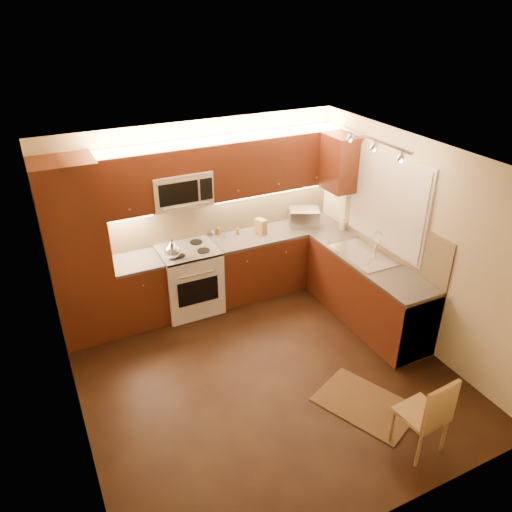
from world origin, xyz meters
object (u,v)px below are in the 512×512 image
stove (190,279)px  knife_block (261,226)px  microwave (180,188)px  dining_chair (422,412)px  kettle (172,249)px  toaster_oven (304,217)px  sink (364,250)px  soap_bottle (343,223)px

stove → knife_block: size_ratio=4.25×
microwave → dining_chair: microwave is taller
kettle → toaster_oven: (2.02, 0.16, -0.02)m
stove → sink: sink is taller
microwave → knife_block: bearing=-4.7°
knife_block → dining_chair: 3.32m
microwave → knife_block: microwave is taller
toaster_oven → soap_bottle: (0.44, -0.35, -0.04)m
knife_block → soap_bottle: (1.12, -0.38, -0.02)m
knife_block → soap_bottle: size_ratio=1.22×
stove → kettle: size_ratio=3.64×
microwave → soap_bottle: microwave is taller
stove → microwave: (0.00, 0.14, 1.26)m
soap_bottle → dining_chair: soap_bottle is taller
toaster_oven → kettle: bearing=-150.9°
sink → soap_bottle: (0.22, 0.79, 0.01)m
sink → soap_bottle: size_ratio=4.84×
stove → toaster_oven: toaster_oven is taller
microwave → soap_bottle: size_ratio=4.28×
toaster_oven → dining_chair: size_ratio=0.48×
microwave → toaster_oven: (1.78, -0.12, -0.69)m
toaster_oven → microwave: bearing=-159.2°
toaster_oven → dining_chair: 3.36m
microwave → toaster_oven: microwave is taller
stove → toaster_oven: bearing=0.5°
knife_block → dining_chair: (0.04, -3.28, -0.56)m
stove → microwave: size_ratio=1.21×
knife_block → soap_bottle: 1.18m
soap_bottle → microwave: bearing=146.1°
microwave → kettle: size_ratio=3.01×
stove → sink: (2.00, -1.12, 0.52)m
microwave → dining_chair: (1.14, -3.37, -1.28)m
microwave → toaster_oven: 1.91m
stove → kettle: (-0.24, -0.14, 0.59)m
sink → knife_block: 1.48m
toaster_oven → knife_block: size_ratio=1.96×
microwave → soap_bottle: 2.38m
stove → soap_bottle: 2.30m
stove → knife_block: bearing=2.3°
stove → microwave: 1.27m
knife_block → dining_chair: bearing=-106.4°
toaster_oven → soap_bottle: toaster_oven is taller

